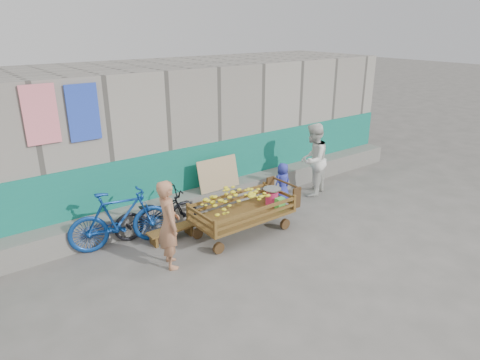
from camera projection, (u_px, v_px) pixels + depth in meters
ground at (275, 252)px, 7.71m from camera, size 80.00×80.00×0.00m
building_wall at (164, 130)px, 10.23m from camera, size 12.00×3.50×3.00m
banana_cart at (241, 205)px, 8.14m from camera, size 2.11×0.96×0.90m
bench at (172, 231)px, 8.08m from camera, size 0.93×0.28×0.23m
vendor_man at (169, 224)px, 7.03m from camera, size 0.50×0.64×1.54m
woman at (313, 160)px, 9.99m from camera, size 1.04×0.95×1.73m
child at (283, 182)px, 9.76m from camera, size 0.45×0.30×0.91m
bicycle_dark at (157, 213)px, 8.23m from camera, size 1.74×0.79×0.88m
bicycle_blue at (120, 219)px, 7.71m from camera, size 1.91×0.92×1.11m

